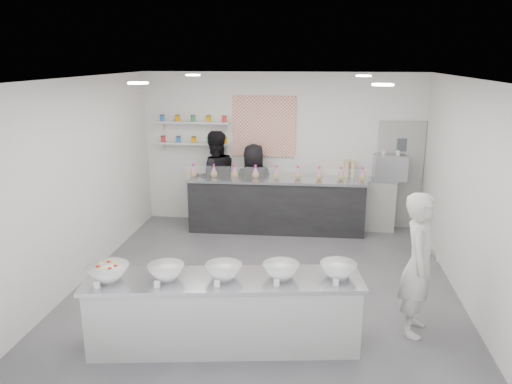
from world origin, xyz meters
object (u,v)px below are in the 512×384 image
at_px(back_bar, 276,205).
at_px(espresso_ledge, 359,204).
at_px(staff_left, 215,179).
at_px(prep_counter, 224,312).
at_px(espresso_machine, 390,167).
at_px(staff_right, 254,186).
at_px(woman_prep, 419,265).

bearing_deg(back_bar, espresso_ledge, 11.77).
bearing_deg(espresso_ledge, staff_left, -177.42).
relative_size(prep_counter, espresso_machine, 5.16).
distance_m(espresso_ledge, staff_left, 2.88).
bearing_deg(espresso_machine, staff_right, -177.18).
bearing_deg(espresso_ledge, prep_counter, -112.70).
relative_size(staff_left, staff_right, 1.14).
height_order(prep_counter, staff_left, staff_left).
relative_size(back_bar, staff_left, 1.77).
distance_m(back_bar, woman_prep, 4.00).
height_order(prep_counter, staff_right, staff_right).
relative_size(espresso_ledge, staff_left, 0.71).
bearing_deg(staff_right, espresso_ledge, 168.16).
height_order(woman_prep, staff_left, staff_left).
height_order(prep_counter, espresso_ledge, espresso_ledge).
relative_size(prep_counter, staff_right, 1.89).
bearing_deg(staff_left, staff_right, 158.32).
bearing_deg(espresso_ledge, staff_right, -176.45).
bearing_deg(staff_left, prep_counter, 81.32).
bearing_deg(prep_counter, staff_left, 94.41).
bearing_deg(woman_prep, prep_counter, 119.89).
bearing_deg(espresso_machine, prep_counter, -118.35).
distance_m(espresso_machine, staff_left, 3.39).
bearing_deg(back_bar, staff_left, 167.06).
distance_m(staff_left, staff_right, 0.78).
bearing_deg(prep_counter, woman_prep, 6.32).
xyz_separation_m(espresso_machine, staff_left, (-3.37, -0.13, -0.29)).
relative_size(espresso_machine, staff_right, 0.37).
height_order(back_bar, staff_left, staff_left).
xyz_separation_m(woman_prep, staff_right, (-2.47, 3.69, -0.06)).
bearing_deg(back_bar, prep_counter, -95.09).
height_order(espresso_ledge, staff_right, staff_right).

